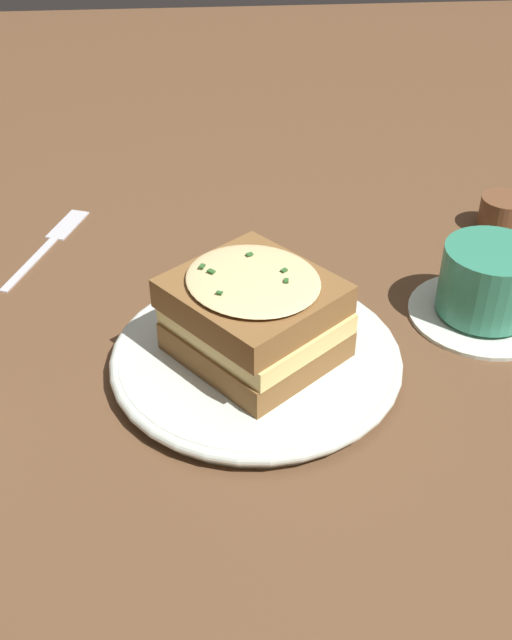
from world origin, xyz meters
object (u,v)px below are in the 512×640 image
at_px(fork, 54,238).
at_px(condiment_pot, 503,214).
at_px(dinner_plate, 256,358).
at_px(teacup_with_saucer, 489,286).
at_px(sandwich, 255,315).

xyz_separation_m(fork, condiment_pot, (0.49, -0.02, 0.02)).
distance_m(dinner_plate, teacup_with_saucer, 0.23).
height_order(sandwich, fork, sandwich).
relative_size(teacup_with_saucer, fork, 0.89).
bearing_deg(dinner_plate, sandwich, 174.20).
bearing_deg(fork, condiment_pot, 17.87).
bearing_deg(teacup_with_saucer, dinner_plate, -175.88).
xyz_separation_m(sandwich, fork, (-0.20, 0.23, -0.05)).
height_order(dinner_plate, sandwich, sandwich).
xyz_separation_m(dinner_plate, sandwich, (-0.00, 0.00, 0.04)).
bearing_deg(dinner_plate, condiment_pot, 36.65).
distance_m(teacup_with_saucer, fork, 0.46).
bearing_deg(teacup_with_saucer, condiment_pot, 54.58).
bearing_deg(fork, teacup_with_saucer, -2.99).
bearing_deg(fork, sandwich, -29.68).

